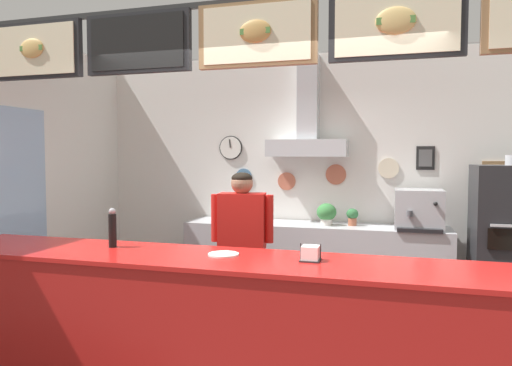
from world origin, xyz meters
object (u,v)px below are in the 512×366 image
(condiment_plate, at_px, (223,254))
(pepper_grinder, at_px, (112,228))
(espresso_machine, at_px, (419,210))
(pizza_oven, at_px, (510,247))
(napkin_holder, at_px, (310,254))
(potted_sage, at_px, (352,216))
(shop_worker, at_px, (242,249))
(potted_oregano, at_px, (247,214))
(potted_basil, at_px, (327,213))

(condiment_plate, height_order, pepper_grinder, pepper_grinder)
(espresso_machine, distance_m, condiment_plate, 2.75)
(pizza_oven, bearing_deg, napkin_holder, -126.93)
(potted_sage, distance_m, pepper_grinder, 2.85)
(shop_worker, distance_m, napkin_holder, 1.49)
(potted_oregano, bearing_deg, condiment_plate, -76.54)
(pepper_grinder, bearing_deg, potted_oregano, 82.73)
(shop_worker, xyz_separation_m, espresso_machine, (1.62, 1.19, 0.30))
(shop_worker, distance_m, espresso_machine, 2.04)
(potted_oregano, bearing_deg, pepper_grinder, -97.27)
(pizza_oven, xyz_separation_m, shop_worker, (-2.48, -0.98, 0.03))
(pizza_oven, relative_size, pepper_grinder, 5.95)
(napkin_holder, bearing_deg, shop_worker, 125.27)
(potted_basil, relative_size, potted_sage, 1.29)
(condiment_plate, bearing_deg, pizza_oven, 44.14)
(shop_worker, xyz_separation_m, potted_basil, (0.63, 1.18, 0.22))
(potted_oregano, bearing_deg, shop_worker, -74.99)
(pepper_grinder, bearing_deg, shop_worker, 61.25)
(pizza_oven, xyz_separation_m, napkin_holder, (-1.63, -2.17, 0.28))
(espresso_machine, height_order, potted_oregano, espresso_machine)
(pizza_oven, height_order, pepper_grinder, pizza_oven)
(potted_basil, distance_m, potted_sage, 0.29)
(pizza_oven, relative_size, condiment_plate, 8.22)
(shop_worker, bearing_deg, condiment_plate, 94.27)
(pizza_oven, distance_m, pepper_grinder, 3.79)
(espresso_machine, height_order, pepper_grinder, espresso_machine)
(espresso_machine, xyz_separation_m, napkin_holder, (-0.78, -2.39, -0.05))
(pizza_oven, distance_m, napkin_holder, 2.73)
(pepper_grinder, relative_size, napkin_holder, 2.15)
(potted_oregano, distance_m, pepper_grinder, 2.40)
(espresso_machine, xyz_separation_m, potted_basil, (-0.99, -0.01, -0.07))
(potted_basil, height_order, pepper_grinder, pepper_grinder)
(potted_sage, height_order, condiment_plate, potted_sage)
(potted_basil, xyz_separation_m, pepper_grinder, (-1.26, -2.33, 0.12))
(potted_sage, distance_m, condiment_plate, 2.51)
(condiment_plate, bearing_deg, potted_oregano, 103.46)
(shop_worker, relative_size, pepper_grinder, 5.40)
(pepper_grinder, bearing_deg, potted_sage, 56.99)
(potted_basil, bearing_deg, pepper_grinder, -118.43)
(potted_oregano, bearing_deg, espresso_machine, -1.02)
(potted_sage, xyz_separation_m, napkin_holder, (-0.07, -2.43, 0.05))
(potted_oregano, xyz_separation_m, pepper_grinder, (-0.30, -2.38, 0.17))
(potted_basil, height_order, potted_sage, potted_basil)
(potted_oregano, relative_size, pepper_grinder, 0.58)
(espresso_machine, relative_size, potted_oregano, 3.10)
(potted_sage, relative_size, condiment_plate, 0.92)
(napkin_holder, bearing_deg, pepper_grinder, 178.30)
(shop_worker, height_order, condiment_plate, shop_worker)
(espresso_machine, bearing_deg, pizza_oven, -14.21)
(pizza_oven, height_order, potted_oregano, pizza_oven)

